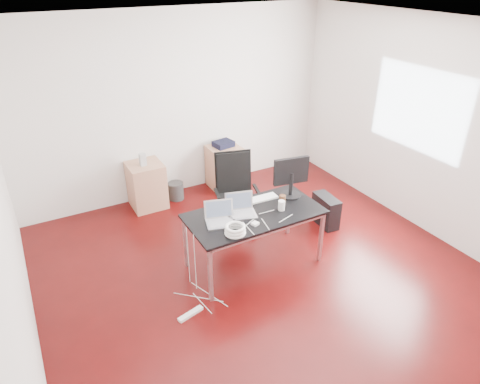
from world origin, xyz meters
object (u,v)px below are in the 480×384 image
filing_cabinet_right (225,167)px  office_chair (236,190)px  filing_cabinet_left (147,185)px  pc_tower (326,211)px  desk (254,217)px

filing_cabinet_right → office_chair: bearing=-110.3°
office_chair → filing_cabinet_right: (0.44, 1.20, -0.26)m
filing_cabinet_left → pc_tower: 2.68m
desk → filing_cabinet_left: bearing=108.9°
desk → filing_cabinet_left: 2.16m
desk → filing_cabinet_right: 2.14m
desk → pc_tower: size_ratio=3.56×
desk → filing_cabinet_right: desk is taller
filing_cabinet_left → pc_tower: filing_cabinet_left is taller
filing_cabinet_left → desk: bearing=-71.1°
desk → office_chair: bearing=76.8°
office_chair → filing_cabinet_left: size_ratio=1.54×
filing_cabinet_right → pc_tower: size_ratio=1.56×
desk → pc_tower: 1.45m
pc_tower → filing_cabinet_left: bearing=144.5°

